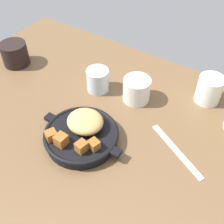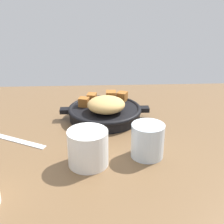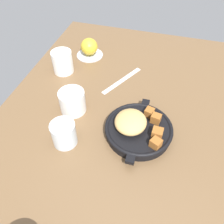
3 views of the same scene
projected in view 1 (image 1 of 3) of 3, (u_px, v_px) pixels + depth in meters
ground_plane at (108, 128)px, 82.65cm from camera, size 118.04×76.01×2.40cm
cast_iron_skillet at (82, 133)px, 76.21cm from camera, size 24.26×20.01×7.18cm
butter_knife at (176, 150)px, 75.28cm from camera, size 18.33×10.70×0.36cm
white_creamer_pitcher at (209, 90)px, 86.11cm from camera, size 7.60×7.60×8.46cm
ceramic_mug_white at (137, 90)px, 86.74cm from camera, size 8.22×8.22×7.54cm
coffee_mug_dark at (15, 54)px, 99.65cm from camera, size 9.00×9.00×7.96cm
water_glass_short at (98, 80)px, 90.08cm from camera, size 7.02×7.02×7.37cm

